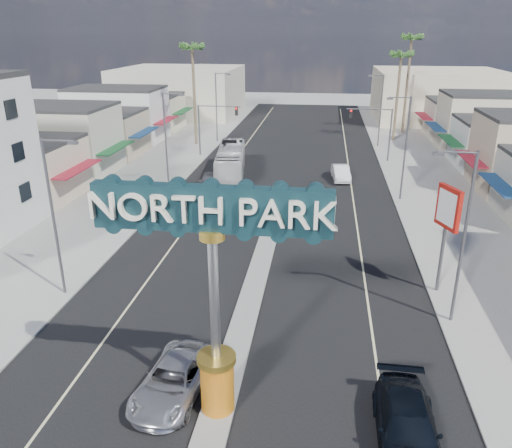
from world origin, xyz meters
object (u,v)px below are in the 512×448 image
(bank_pylon_sign, at_px, (448,214))
(streetlight_l_far, at_px, (217,104))
(car_parked_left, at_px, (209,181))
(suv_right, at_px, (407,427))
(traffic_signal_left, at_px, (214,120))
(streetlight_l_mid, at_px, (167,137))
(traffic_signal_right, at_px, (374,124))
(streetlight_r_mid, at_px, (404,144))
(car_parked_right, at_px, (341,173))
(palm_right_mid, at_px, (401,59))
(streetlight_l_near, at_px, (55,211))
(city_bus, at_px, (231,161))
(suv_left, at_px, (174,380))
(palm_left_far, at_px, (192,53))
(gateway_sign, at_px, (213,278))
(streetlight_r_near, at_px, (461,231))
(palm_right_far, at_px, (411,43))
(streetlight_r_far, at_px, (380,107))

(bank_pylon_sign, bearing_deg, streetlight_l_far, 96.54)
(car_parked_left, bearing_deg, suv_right, -68.16)
(traffic_signal_left, distance_m, streetlight_l_mid, 14.07)
(traffic_signal_right, bearing_deg, car_parked_left, -140.98)
(streetlight_r_mid, bearing_deg, car_parked_right, 130.30)
(streetlight_l_mid, bearing_deg, suv_right, -58.64)
(palm_right_mid, bearing_deg, streetlight_l_near, -116.99)
(streetlight_l_far, height_order, city_bus, streetlight_l_far)
(streetlight_l_far, bearing_deg, city_bus, -73.82)
(suv_left, relative_size, car_parked_right, 1.14)
(streetlight_l_far, distance_m, suv_right, 53.89)
(car_parked_left, bearing_deg, streetlight_l_near, -102.95)
(streetlight_l_near, xyz_separation_m, suv_right, (17.54, -8.77, -4.28))
(palm_left_far, height_order, palm_right_mid, palm_left_far)
(gateway_sign, xyz_separation_m, palm_left_far, (-13.00, 48.02, 5.57))
(streetlight_l_mid, relative_size, city_bus, 0.81)
(streetlight_r_near, relative_size, city_bus, 0.81)
(streetlight_l_mid, relative_size, car_parked_left, 2.01)
(streetlight_l_mid, height_order, city_bus, streetlight_l_mid)
(car_parked_right, bearing_deg, palm_right_mid, 63.73)
(palm_right_far, relative_size, suv_left, 2.76)
(palm_left_far, xyz_separation_m, bank_pylon_sign, (23.49, -36.82, -6.70))
(palm_left_far, xyz_separation_m, car_parked_left, (6.11, -19.03, -10.73))
(gateway_sign, bearing_deg, palm_right_mid, 76.47)
(traffic_signal_right, distance_m, palm_right_far, 20.59)
(streetlight_r_far, distance_m, car_parked_left, 27.59)
(car_parked_right, bearing_deg, palm_left_far, 136.64)
(gateway_sign, bearing_deg, streetlight_r_near, 37.55)
(streetlight_r_mid, xyz_separation_m, palm_right_mid, (2.57, 26.00, 5.54))
(streetlight_l_far, relative_size, car_parked_left, 2.01)
(streetlight_r_near, height_order, city_bus, streetlight_r_near)
(streetlight_l_near, distance_m, suv_right, 20.07)
(streetlight_r_near, xyz_separation_m, palm_right_far, (4.57, 52.00, 7.32))
(streetlight_l_near, bearing_deg, streetlight_l_mid, 90.00)
(palm_right_far, relative_size, city_bus, 1.27)
(streetlight_l_near, height_order, bank_pylon_sign, streetlight_l_near)
(streetlight_l_far, relative_size, streetlight_r_near, 1.00)
(suv_left, bearing_deg, streetlight_r_far, 82.34)
(streetlight_l_mid, relative_size, palm_left_far, 0.69)
(streetlight_l_far, xyz_separation_m, streetlight_r_far, (20.87, 0.00, 0.00))
(car_parked_right, bearing_deg, bank_pylon_sign, -83.44)
(streetlight_r_mid, distance_m, palm_right_far, 33.14)
(streetlight_l_mid, relative_size, streetlight_r_mid, 1.00)
(gateway_sign, height_order, bank_pylon_sign, gateway_sign)
(streetlight_l_far, xyz_separation_m, palm_right_far, (25.43, 10.00, 7.32))
(streetlight_r_mid, distance_m, suv_left, 30.30)
(streetlight_r_mid, distance_m, bank_pylon_sign, 16.82)
(streetlight_r_near, bearing_deg, streetlight_l_near, 180.00)
(traffic_signal_left, bearing_deg, palm_right_mid, 28.42)
(streetlight_l_near, bearing_deg, suv_right, -26.58)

